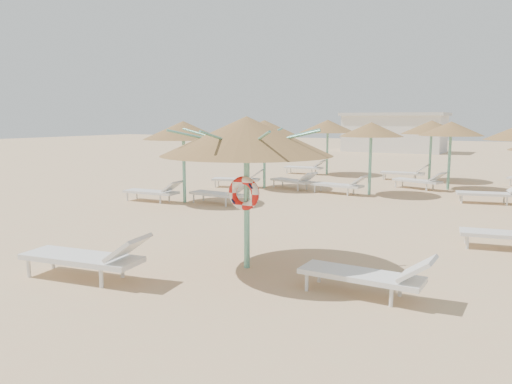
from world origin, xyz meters
The scene contains 6 objects.
ground centered at (0.00, 0.00, 0.00)m, with size 120.00×120.00×0.00m, color tan.
main_palapa centered at (0.04, 0.34, 2.44)m, with size 3.13×3.13×2.80m.
lounger_main_a centered at (-1.98, -1.60, 0.41)m, with size 2.42×1.03×0.85m.
lounger_main_b centered at (2.49, -0.04, 0.36)m, with size 2.07×0.65×0.75m.
palapa_field centered at (2.35, 11.14, 2.30)m, with size 19.42×13.95×2.71m.
service_hut centered at (-6.00, 35.00, 1.64)m, with size 8.40×4.40×3.25m.
Camera 1 is at (4.63, -7.43, 2.76)m, focal length 35.00 mm.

